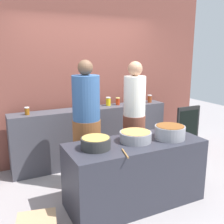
{
  "coord_description": "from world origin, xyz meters",
  "views": [
    {
      "loc": [
        -1.58,
        -2.87,
        1.88
      ],
      "look_at": [
        0.0,
        0.35,
        1.05
      ],
      "focal_mm": 41.74,
      "sensor_mm": 36.0,
      "label": 1
    }
  ],
  "objects": [
    {
      "name": "preserve_jar_1",
      "position": [
        -0.04,
        1.13,
        1.02
      ],
      "size": [
        0.09,
        0.09,
        0.1
      ],
      "color": "#CD7005",
      "rests_on": "display_shelf"
    },
    {
      "name": "preserve_jar_7",
      "position": [
        1.13,
        1.08,
        1.04
      ],
      "size": [
        0.08,
        0.08,
        0.14
      ],
      "color": "brown",
      "rests_on": "display_shelf"
    },
    {
      "name": "cook_in_cap",
      "position": [
        0.39,
        0.38,
        0.8
      ],
      "size": [
        0.34,
        0.34,
        1.75
      ],
      "color": "brown",
      "rests_on": "ground"
    },
    {
      "name": "preserve_jar_2",
      "position": [
        0.06,
        1.17,
        1.02
      ],
      "size": [
        0.07,
        0.07,
        0.11
      ],
      "color": "#44294C",
      "rests_on": "display_shelf"
    },
    {
      "name": "preserve_jar_0",
      "position": [
        -1.05,
        1.07,
        1.02
      ],
      "size": [
        0.07,
        0.07,
        0.12
      ],
      "color": "#904F12",
      "rests_on": "display_shelf"
    },
    {
      "name": "ground",
      "position": [
        0.0,
        0.0,
        0.0
      ],
      "size": [
        12.0,
        12.0,
        0.0
      ],
      "primitive_type": "plane",
      "color": "gray"
    },
    {
      "name": "preserve_jar_6",
      "position": [
        0.96,
        1.16,
        1.03
      ],
      "size": [
        0.09,
        0.09,
        0.12
      ],
      "color": "#AE330E",
      "rests_on": "display_shelf"
    },
    {
      "name": "cooking_pot_center",
      "position": [
        0.01,
        -0.27,
        0.87
      ],
      "size": [
        0.39,
        0.39,
        0.13
      ],
      "color": "gray",
      "rests_on": "prep_table"
    },
    {
      "name": "chalkboard_sign",
      "position": [
        1.61,
        0.55,
        0.48
      ],
      "size": [
        0.48,
        0.05,
        0.94
      ],
      "color": "black",
      "rests_on": "ground"
    },
    {
      "name": "cook_with_tongs",
      "position": [
        -0.39,
        0.35,
        0.81
      ],
      "size": [
        0.39,
        0.39,
        1.78
      ],
      "color": "brown",
      "rests_on": "ground"
    },
    {
      "name": "cooking_pot_right",
      "position": [
        0.46,
        -0.37,
        0.89
      ],
      "size": [
        0.38,
        0.38,
        0.17
      ],
      "color": "gray",
      "rests_on": "prep_table"
    },
    {
      "name": "preserve_jar_3",
      "position": [
        0.32,
        1.16,
        1.04
      ],
      "size": [
        0.08,
        0.08,
        0.15
      ],
      "color": "gold",
      "rests_on": "display_shelf"
    },
    {
      "name": "display_shelf",
      "position": [
        0.0,
        1.1,
        0.48
      ],
      "size": [
        2.7,
        0.36,
        0.96
      ],
      "primitive_type": "cube",
      "color": "#3F3E47",
      "rests_on": "ground"
    },
    {
      "name": "cooking_pot_left",
      "position": [
        -0.52,
        -0.29,
        0.87
      ],
      "size": [
        0.34,
        0.34,
        0.13
      ],
      "color": "#2D2D2D",
      "rests_on": "prep_table"
    },
    {
      "name": "prep_table",
      "position": [
        0.0,
        -0.3,
        0.4
      ],
      "size": [
        1.7,
        0.7,
        0.81
      ],
      "primitive_type": "cube",
      "color": "#2C2D36",
      "rests_on": "ground"
    },
    {
      "name": "storefront_wall",
      "position": [
        0.0,
        1.45,
        1.5
      ],
      "size": [
        4.8,
        0.12,
        3.0
      ],
      "primitive_type": "cube",
      "color": "brown",
      "rests_on": "ground"
    },
    {
      "name": "preserve_jar_4",
      "position": [
        0.5,
        1.13,
        1.03
      ],
      "size": [
        0.08,
        0.08,
        0.13
      ],
      "color": "#B23216",
      "rests_on": "display_shelf"
    },
    {
      "name": "wooden_spoon",
      "position": [
        -0.3,
        -0.58,
        0.82
      ],
      "size": [
        0.08,
        0.25,
        0.02
      ],
      "primitive_type": "cylinder",
      "rotation": [
        1.57,
        0.0,
        6.04
      ],
      "color": "#9E703D",
      "rests_on": "prep_table"
    },
    {
      "name": "preserve_jar_5",
      "position": [
        0.81,
        1.09,
        1.02
      ],
      "size": [
        0.08,
        0.08,
        0.11
      ],
      "color": "#A71F0F",
      "rests_on": "display_shelf"
    }
  ]
}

